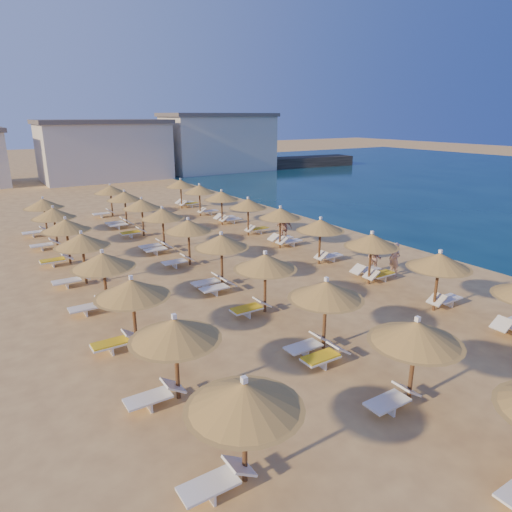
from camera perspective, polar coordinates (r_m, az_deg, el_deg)
ground at (r=20.26m, az=9.25°, el=-5.76°), size 220.00×220.00×0.00m
jetty at (r=70.61m, az=1.10°, el=11.46°), size 30.26×7.37×1.50m
hotel_blocks at (r=62.23m, az=-18.09°, el=12.60°), size 50.36×10.76×8.10m
parasol_row_east at (r=24.73m, az=8.05°, el=3.74°), size 2.61×39.59×2.65m
parasol_row_west at (r=21.40m, az=-4.35°, el=1.74°), size 2.61×39.59×2.65m
parasol_row_inland at (r=21.26m, az=-19.87°, el=0.64°), size 2.61×28.50×2.65m
loungers at (r=22.77m, az=-1.69°, el=-1.99°), size 14.58×38.51×0.66m
beachgoer_a at (r=24.01m, az=16.95°, el=-0.42°), size 0.42×0.64×1.73m
beachgoer_c at (r=29.35m, az=3.49°, el=3.52°), size 1.14×0.85×1.79m
beachgoer_b at (r=24.17m, az=14.56°, el=-0.31°), size 0.87×0.94×1.56m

